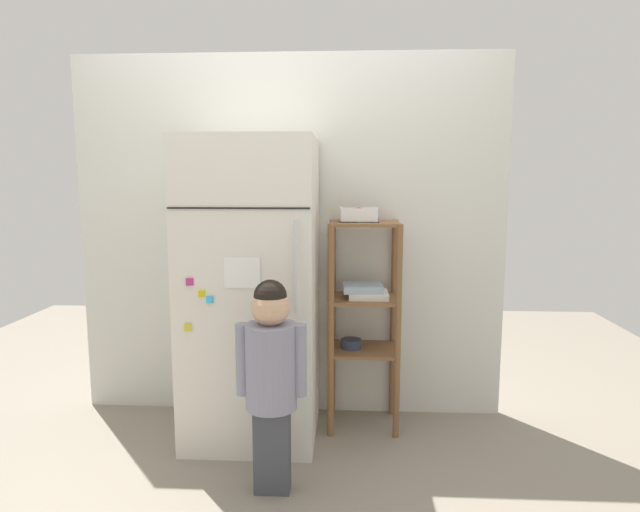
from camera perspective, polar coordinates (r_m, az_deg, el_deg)
ground_plane at (r=3.21m, az=-3.77°, el=-18.28°), size 6.00×6.00×0.00m
kitchen_wall_back at (r=3.26m, az=-3.19°, el=1.87°), size 2.55×0.03×2.15m
refrigerator at (r=2.99m, az=-7.21°, el=-3.61°), size 0.70×0.66×1.65m
child_standing at (r=2.48m, az=-5.15°, el=-11.39°), size 0.32×0.24×0.99m
pantry_shelf_unit at (r=3.10m, az=4.59°, el=-5.29°), size 0.40×0.34×1.19m
fruit_bin at (r=3.04m, az=3.98°, el=4.26°), size 0.21×0.17×0.08m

